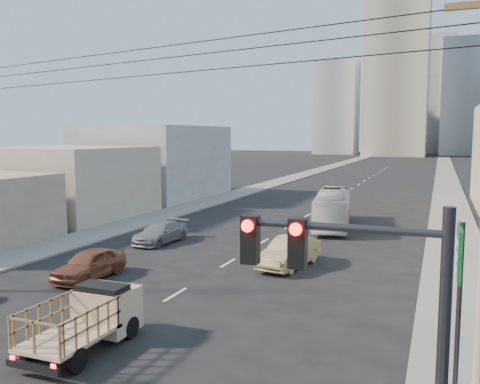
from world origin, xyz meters
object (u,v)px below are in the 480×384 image
Objects in this scene: sedan_brown at (89,264)px; traffic_signal at (371,328)px; green_sign at (459,275)px; flatbed_pickup at (87,316)px; city_bus at (333,208)px; sedan_tan at (289,252)px; sedan_grey at (160,233)px.

sedan_brown is 19.53m from traffic_signal.
flatbed_pickup is at bearing 177.46° from green_sign.
sedan_tan is (0.19, -12.76, -0.64)m from city_bus.
flatbed_pickup is 0.88× the size of green_sign.
sedan_brown is at bearing -135.53° from sedan_tan.
flatbed_pickup is 0.43× the size of city_bus.
sedan_grey is 23.65m from green_sign.
sedan_tan is at bearing 35.20° from sedan_brown.
city_bus is (3.15, 25.24, 0.33)m from flatbed_pickup.
city_bus is 2.39× the size of sedan_brown.
flatbed_pickup is 0.92× the size of sedan_tan.
sedan_brown is at bearing -79.02° from sedan_grey.
sedan_tan is 15.42m from green_sign.
sedan_grey is at bearing 127.50° from traffic_signal.
sedan_grey is 0.93× the size of green_sign.
flatbed_pickup reaches higher than sedan_tan.
flatbed_pickup is 25.44m from city_bus.
green_sign reaches higher than sedan_tan.
flatbed_pickup is 11.58m from traffic_signal.
flatbed_pickup is 0.73× the size of traffic_signal.
sedan_tan is at bearing 121.00° from green_sign.
city_bus is 2.14× the size of sedan_tan.
city_bus is at bearing 102.11° from traffic_signal.
sedan_tan is 19.37m from traffic_signal.
sedan_grey is at bearing 97.97° from sedan_brown.
flatbed_pickup is at bearing 150.56° from traffic_signal.
traffic_signal is at bearing -60.26° from sedan_tan.
traffic_signal reaches higher than flatbed_pickup.
flatbed_pickup is at bearing -64.02° from sedan_grey.
sedan_tan is at bearing -97.22° from city_bus.
city_bus is 27.05m from green_sign.
sedan_brown is (-8.29, -18.55, -0.70)m from city_bus.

